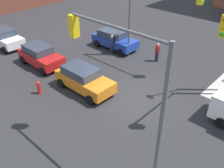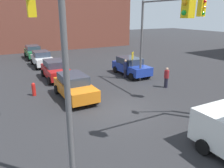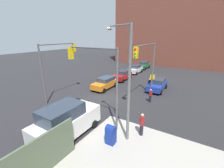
% 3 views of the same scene
% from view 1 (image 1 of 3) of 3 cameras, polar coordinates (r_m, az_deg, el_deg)
% --- Properties ---
extents(ground_plane, '(120.00, 120.00, 0.00)m').
position_cam_1_polar(ground_plane, '(16.66, 5.69, -2.78)').
color(ground_plane, '#28282B').
extents(traffic_signal_nw_corner, '(6.03, 0.36, 6.50)m').
position_cam_1_polar(traffic_signal_nw_corner, '(19.26, 9.76, 17.15)').
color(traffic_signal_nw_corner, '#59595B').
rests_on(traffic_signal_nw_corner, ground).
extents(traffic_signal_se_corner, '(5.20, 0.36, 6.50)m').
position_cam_1_polar(traffic_signal_se_corner, '(9.88, 2.54, 2.59)').
color(traffic_signal_se_corner, '#59595B').
rests_on(traffic_signal_se_corner, ground).
extents(warning_sign_two_way, '(0.48, 0.48, 2.40)m').
position_cam_1_polar(warning_sign_two_way, '(21.87, 1.61, 11.04)').
color(warning_sign_two_way, '#4C4C4C').
rests_on(warning_sign_two_way, ground).
extents(fire_hydrant, '(0.26, 0.26, 0.94)m').
position_cam_1_polar(fire_hydrant, '(17.28, -16.37, -0.73)').
color(fire_hydrant, red).
rests_on(fire_hydrant, ground).
extents(sedan_orange, '(4.30, 2.02, 1.62)m').
position_cam_1_polar(sedan_orange, '(16.93, -6.49, 1.20)').
color(sedan_orange, orange).
rests_on(sedan_orange, ground).
extents(coupe_blue, '(4.27, 2.02, 1.62)m').
position_cam_1_polar(coupe_blue, '(23.18, 0.50, 10.18)').
color(coupe_blue, '#1E389E').
rests_on(coupe_blue, ground).
extents(hatchback_white, '(4.00, 2.02, 1.62)m').
position_cam_1_polar(hatchback_white, '(25.59, -23.26, 9.72)').
color(hatchback_white, white).
rests_on(hatchback_white, ground).
extents(coupe_red, '(4.08, 2.02, 1.62)m').
position_cam_1_polar(coupe_red, '(20.85, -16.07, 6.29)').
color(coupe_red, '#B21919').
rests_on(coupe_red, ground).
extents(pedestrian_waiting, '(0.36, 0.36, 1.60)m').
position_cam_1_polar(pedestrian_waiting, '(21.01, 10.30, 7.20)').
color(pedestrian_waiting, maroon).
rests_on(pedestrian_waiting, ground).
extents(pedestrian_walking_north, '(0.36, 0.36, 1.67)m').
position_cam_1_polar(pedestrian_walking_north, '(22.09, -0.02, 9.11)').
color(pedestrian_walking_north, navy).
rests_on(pedestrian_walking_north, ground).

